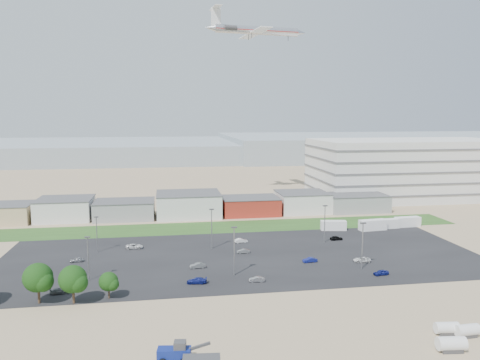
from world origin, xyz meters
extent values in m
plane|color=#997C61|center=(0.00, 0.00, 0.00)|extent=(700.00, 700.00, 0.00)
cube|color=black|center=(5.00, 20.00, 0.01)|extent=(120.00, 50.00, 0.01)
cube|color=#2B4C1C|center=(0.00, 52.00, 0.01)|extent=(160.00, 16.00, 0.02)
cube|color=silver|center=(90.00, 95.00, 12.50)|extent=(80.00, 40.00, 25.00)
imported|color=silver|center=(32.86, 11.01, 0.58)|extent=(4.36, 2.45, 1.15)
imported|color=navy|center=(20.30, 12.76, 0.58)|extent=(3.61, 1.54, 1.16)
imported|color=navy|center=(33.16, 1.39, 0.59)|extent=(3.61, 1.84, 1.18)
imported|color=navy|center=(-7.74, 2.66, 0.62)|extent=(4.46, 2.30, 1.24)
imported|color=#595B5E|center=(-6.86, 12.69, 0.60)|extent=(3.77, 1.65, 1.21)
imported|color=#A5A5AA|center=(-35.55, 21.91, 0.54)|extent=(3.30, 1.62, 1.08)
imported|color=#595B5E|center=(5.65, 22.82, 0.54)|extent=(3.33, 1.24, 1.09)
imported|color=black|center=(33.97, 31.21, 0.62)|extent=(3.68, 1.61, 1.23)
imported|color=silver|center=(-22.43, 31.56, 0.62)|extent=(4.56, 2.26, 1.24)
imported|color=#595B5E|center=(-35.11, 1.26, 0.55)|extent=(3.99, 2.06, 1.11)
imported|color=silver|center=(6.67, 32.82, 0.60)|extent=(3.75, 1.68, 1.20)
imported|color=#A5A5AA|center=(4.99, 1.64, 0.55)|extent=(3.44, 1.59, 1.09)
camera|label=1|loc=(-13.74, -92.58, 35.21)|focal=35.00mm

